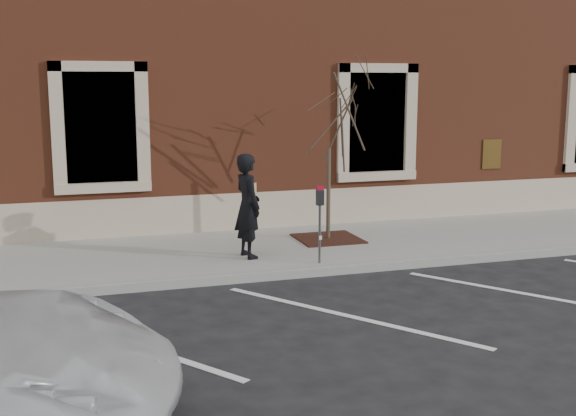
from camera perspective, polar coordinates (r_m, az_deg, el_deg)
name	(u,v)px	position (r m, az deg, el deg)	size (l,w,h in m)	color
ground	(299,277)	(12.44, 0.84, -5.46)	(120.00, 120.00, 0.00)	#28282B
sidewalk_near	(270,250)	(14.04, -1.42, -3.35)	(40.00, 3.50, 0.15)	#9A9690
curb_near	(299,273)	(12.37, 0.91, -5.18)	(40.00, 0.12, 0.15)	#9E9E99
parking_stripes	(347,316)	(10.46, 4.68, -8.48)	(28.00, 4.40, 0.01)	silver
building_civic	(206,55)	(19.50, -6.47, 11.93)	(40.00, 8.62, 8.00)	brown
man	(248,206)	(13.02, -3.20, 0.17)	(0.69, 0.45, 1.89)	black
parking_meter	(320,210)	(12.56, 2.53, -0.16)	(0.12, 0.10, 1.37)	#595B60
tree_grate	(328,239)	(14.66, 3.18, -2.42)	(1.24, 1.24, 0.03)	#371911
sapling	(329,123)	(14.34, 3.27, 6.73)	(2.02, 2.02, 3.36)	#4B3D2D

